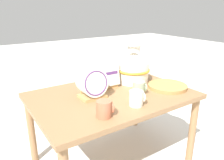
{
  "coord_description": "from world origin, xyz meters",
  "views": [
    {
      "loc": [
        -0.86,
        -1.29,
        1.24
      ],
      "look_at": [
        0.0,
        0.0,
        0.72
      ],
      "focal_mm": 35.0,
      "sensor_mm": 36.0,
      "label": 1
    }
  ],
  "objects_px": {
    "ceramic_vase": "(133,66)",
    "dish_rack_square_plates": "(104,77)",
    "wicker_charger_stack": "(167,86)",
    "mug_cream_glaze": "(137,98)",
    "mug_terracotta_glaze": "(105,109)",
    "dish_rack_round_plates": "(92,85)",
    "mug_sage_glaze": "(139,88)"
  },
  "relations": [
    {
      "from": "ceramic_vase",
      "to": "dish_rack_square_plates",
      "type": "relative_size",
      "value": 1.5
    },
    {
      "from": "mug_cream_glaze",
      "to": "mug_sage_glaze",
      "type": "height_order",
      "value": "same"
    },
    {
      "from": "ceramic_vase",
      "to": "wicker_charger_stack",
      "type": "bearing_deg",
      "value": -63.11
    },
    {
      "from": "dish_rack_square_plates",
      "to": "wicker_charger_stack",
      "type": "distance_m",
      "value": 0.52
    },
    {
      "from": "dish_rack_square_plates",
      "to": "mug_cream_glaze",
      "type": "height_order",
      "value": "dish_rack_square_plates"
    },
    {
      "from": "ceramic_vase",
      "to": "mug_sage_glaze",
      "type": "relative_size",
      "value": 3.35
    },
    {
      "from": "dish_rack_round_plates",
      "to": "mug_terracotta_glaze",
      "type": "distance_m",
      "value": 0.31
    },
    {
      "from": "ceramic_vase",
      "to": "dish_rack_square_plates",
      "type": "bearing_deg",
      "value": 173.48
    },
    {
      "from": "mug_sage_glaze",
      "to": "dish_rack_square_plates",
      "type": "bearing_deg",
      "value": 114.05
    },
    {
      "from": "mug_cream_glaze",
      "to": "mug_sage_glaze",
      "type": "xyz_separation_m",
      "value": [
        0.14,
        0.14,
        0.0
      ]
    },
    {
      "from": "mug_terracotta_glaze",
      "to": "mug_cream_glaze",
      "type": "bearing_deg",
      "value": 3.55
    },
    {
      "from": "wicker_charger_stack",
      "to": "mug_cream_glaze",
      "type": "relative_size",
      "value": 3.04
    },
    {
      "from": "mug_cream_glaze",
      "to": "mug_terracotta_glaze",
      "type": "xyz_separation_m",
      "value": [
        -0.26,
        -0.02,
        0.0
      ]
    },
    {
      "from": "dish_rack_round_plates",
      "to": "mug_cream_glaze",
      "type": "bearing_deg",
      "value": -56.49
    },
    {
      "from": "mug_cream_glaze",
      "to": "mug_sage_glaze",
      "type": "distance_m",
      "value": 0.2
    },
    {
      "from": "mug_cream_glaze",
      "to": "mug_sage_glaze",
      "type": "relative_size",
      "value": 1.0
    },
    {
      "from": "wicker_charger_stack",
      "to": "mug_sage_glaze",
      "type": "height_order",
      "value": "mug_sage_glaze"
    },
    {
      "from": "mug_terracotta_glaze",
      "to": "wicker_charger_stack",
      "type": "bearing_deg",
      "value": 11.23
    },
    {
      "from": "dish_rack_round_plates",
      "to": "dish_rack_square_plates",
      "type": "xyz_separation_m",
      "value": [
        0.19,
        0.15,
        -0.02
      ]
    },
    {
      "from": "mug_cream_glaze",
      "to": "ceramic_vase",
      "type": "bearing_deg",
      "value": 53.99
    },
    {
      "from": "wicker_charger_stack",
      "to": "mug_cream_glaze",
      "type": "xyz_separation_m",
      "value": [
        -0.43,
        -0.12,
        0.04
      ]
    },
    {
      "from": "mug_sage_glaze",
      "to": "wicker_charger_stack",
      "type": "bearing_deg",
      "value": -3.84
    },
    {
      "from": "dish_rack_square_plates",
      "to": "wicker_charger_stack",
      "type": "bearing_deg",
      "value": -36.44
    },
    {
      "from": "dish_rack_square_plates",
      "to": "mug_terracotta_glaze",
      "type": "height_order",
      "value": "dish_rack_square_plates"
    },
    {
      "from": "mug_terracotta_glaze",
      "to": "dish_rack_round_plates",
      "type": "bearing_deg",
      "value": 74.73
    },
    {
      "from": "ceramic_vase",
      "to": "wicker_charger_stack",
      "type": "relative_size",
      "value": 1.1
    },
    {
      "from": "dish_rack_round_plates",
      "to": "mug_terracotta_glaze",
      "type": "xyz_separation_m",
      "value": [
        -0.08,
        -0.29,
        -0.05
      ]
    },
    {
      "from": "ceramic_vase",
      "to": "dish_rack_square_plates",
      "type": "height_order",
      "value": "ceramic_vase"
    },
    {
      "from": "ceramic_vase",
      "to": "dish_rack_square_plates",
      "type": "xyz_separation_m",
      "value": [
        -0.28,
        0.03,
        -0.06
      ]
    },
    {
      "from": "ceramic_vase",
      "to": "dish_rack_round_plates",
      "type": "height_order",
      "value": "ceramic_vase"
    },
    {
      "from": "dish_rack_square_plates",
      "to": "mug_cream_glaze",
      "type": "xyz_separation_m",
      "value": [
        -0.01,
        -0.43,
        -0.03
      ]
    },
    {
      "from": "dish_rack_round_plates",
      "to": "mug_sage_glaze",
      "type": "height_order",
      "value": "dish_rack_round_plates"
    }
  ]
}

